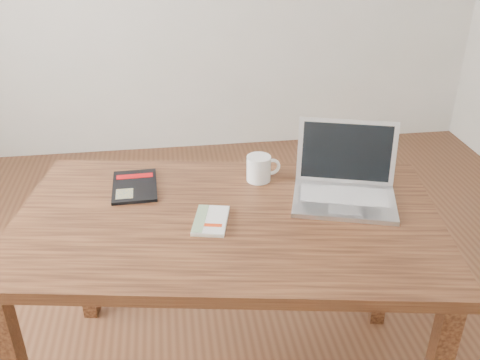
{
  "coord_description": "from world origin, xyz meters",
  "views": [
    {
      "loc": [
        -0.21,
        -1.68,
        1.69
      ],
      "look_at": [
        0.0,
        -0.14,
        0.85
      ],
      "focal_mm": 40.0,
      "sensor_mm": 36.0,
      "label": 1
    }
  ],
  "objects": [
    {
      "name": "room",
      "position": [
        -0.07,
        0.0,
        1.36
      ],
      "size": [
        4.04,
        4.04,
        2.7
      ],
      "color": "#55311D",
      "rests_on": "ground"
    },
    {
      "name": "desk",
      "position": [
        -0.05,
        -0.2,
        0.66
      ],
      "size": [
        1.52,
        1.03,
        0.75
      ],
      "rotation": [
        0.0,
        0.0,
        -0.17
      ],
      "color": "#512C18",
      "rests_on": "ground"
    },
    {
      "name": "white_guidebook",
      "position": [
        -0.11,
        -0.23,
        0.76
      ],
      "size": [
        0.14,
        0.19,
        0.02
      ],
      "rotation": [
        0.0,
        0.0,
        -0.23
      ],
      "color": "silver",
      "rests_on": "desk"
    },
    {
      "name": "black_guidebook",
      "position": [
        -0.36,
        0.04,
        0.76
      ],
      "size": [
        0.16,
        0.24,
        0.01
      ],
      "rotation": [
        0.0,
        0.0,
        0.02
      ],
      "color": "black",
      "rests_on": "desk"
    },
    {
      "name": "laptop",
      "position": [
        0.37,
        -0.12,
        0.8
      ],
      "size": [
        0.41,
        0.37,
        0.24
      ],
      "rotation": [
        0.0,
        0.0,
        -0.29
      ],
      "color": "silver",
      "rests_on": "desk"
    },
    {
      "name": "coffee_mug",
      "position": [
        0.1,
        0.04,
        0.8
      ],
      "size": [
        0.13,
        0.09,
        0.1
      ],
      "rotation": [
        0.0,
        0.0,
        0.11
      ],
      "color": "white",
      "rests_on": "desk"
    }
  ]
}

